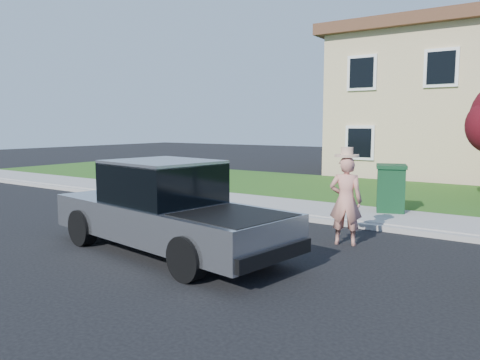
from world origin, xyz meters
The scene contains 8 objects.
ground centered at (0.00, 0.00, 0.00)m, with size 80.00×80.00×0.00m, color black.
curb centered at (1.00, 2.90, 0.06)m, with size 40.00×0.20×0.12m, color gray.
sidewalk centered at (1.00, 4.00, 0.07)m, with size 40.00×2.00×0.15m, color gray.
lawn centered at (1.00, 8.50, 0.05)m, with size 40.00×7.00×0.10m, color #214614.
house centered at (1.31, 16.38, 3.17)m, with size 14.00×11.30×6.85m.
pickup_truck centered at (-0.89, -1.15, 0.80)m, with size 5.43×2.52×1.72m.
woman centered at (1.64, 1.27, 0.92)m, with size 0.73×0.58×1.94m.
trash_bin centered at (1.52, 4.62, 0.76)m, with size 0.97×1.04×1.21m.
Camera 1 is at (5.07, -7.42, 2.36)m, focal length 35.00 mm.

